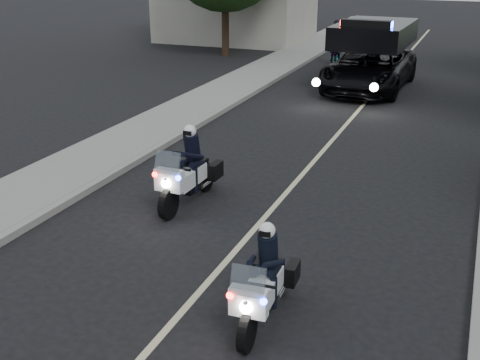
{
  "coord_description": "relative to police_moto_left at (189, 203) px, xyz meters",
  "views": [
    {
      "loc": [
        3.7,
        -7.54,
        5.08
      ],
      "look_at": [
        -0.28,
        2.35,
        1.0
      ],
      "focal_mm": 45.61,
      "sensor_mm": 36.0,
      "label": 1
    }
  ],
  "objects": [
    {
      "name": "cyclist",
      "position": [
        -1.0,
        17.17,
        0.0
      ],
      "size": [
        0.67,
        0.46,
        1.83
      ],
      "primitive_type": "imported",
      "rotation": [
        0.0,
        0.0,
        3.17
      ],
      "color": "black",
      "rests_on": "ground"
    },
    {
      "name": "police_moto_right",
      "position": [
        2.93,
        -3.48,
        0.0
      ],
      "size": [
        0.71,
        1.8,
        1.51
      ],
      "primitive_type": null,
      "rotation": [
        0.0,
        0.0,
        0.05
      ],
      "color": "white",
      "rests_on": "ground"
    },
    {
      "name": "bicycle",
      "position": [
        -1.0,
        17.17,
        0.0
      ],
      "size": [
        0.74,
        1.77,
        0.9
      ],
      "primitive_type": "imported",
      "rotation": [
        0.0,
        0.0,
        0.08
      ],
      "color": "black",
      "rests_on": "ground"
    },
    {
      "name": "ground",
      "position": [
        1.74,
        -3.09,
        0.0
      ],
      "size": [
        120.0,
        120.0,
        0.0
      ],
      "primitive_type": "plane",
      "color": "black",
      "rests_on": "ground"
    },
    {
      "name": "police_suv",
      "position": [
        1.41,
        12.54,
        0.0
      ],
      "size": [
        2.95,
        6.02,
        2.88
      ],
      "primitive_type": "imported",
      "rotation": [
        0.0,
        0.0,
        -0.03
      ],
      "color": "black",
      "rests_on": "ground"
    },
    {
      "name": "police_moto_left",
      "position": [
        0.0,
        0.0,
        0.0
      ],
      "size": [
        0.75,
        2.01,
        1.69
      ],
      "primitive_type": null,
      "rotation": [
        0.0,
        0.0,
        -0.03
      ],
      "color": "silver",
      "rests_on": "ground"
    },
    {
      "name": "tree_left_near",
      "position": [
        -6.65,
        17.53,
        0.0
      ],
      "size": [
        6.29,
        6.29,
        9.77
      ],
      "primitive_type": null,
      "rotation": [
        0.0,
        0.0,
        -0.08
      ],
      "color": "#1E4115",
      "rests_on": "ground"
    },
    {
      "name": "lane_marking",
      "position": [
        1.74,
        6.91,
        0.0
      ],
      "size": [
        0.12,
        50.0,
        0.01
      ],
      "primitive_type": "cube",
      "color": "#BFB78C",
      "rests_on": "ground"
    },
    {
      "name": "sidewalk_left",
      "position": [
        -3.46,
        6.91,
        0.08
      ],
      "size": [
        2.0,
        60.0,
        0.16
      ],
      "primitive_type": "cube",
      "color": "gray",
      "rests_on": "ground"
    },
    {
      "name": "curb_left",
      "position": [
        -2.36,
        6.91,
        0.07
      ],
      "size": [
        0.2,
        60.0,
        0.15
      ],
      "primitive_type": "cube",
      "color": "gray",
      "rests_on": "ground"
    }
  ]
}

